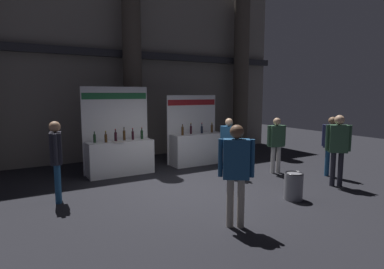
{
  "coord_description": "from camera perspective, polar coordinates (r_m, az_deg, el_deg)",
  "views": [
    {
      "loc": [
        -3.65,
        -6.33,
        2.3
      ],
      "look_at": [
        0.33,
        0.52,
        1.26
      ],
      "focal_mm": 29.41,
      "sensor_mm": 36.0,
      "label": 1
    }
  ],
  "objects": [
    {
      "name": "visitor_2",
      "position": [
        5.39,
        8.01,
        -5.77
      ],
      "size": [
        0.52,
        0.42,
        1.78
      ],
      "rotation": [
        0.0,
        0.0,
        5.67
      ],
      "color": "#ADA393",
      "rests_on": "ground_plane"
    },
    {
      "name": "visitor_4",
      "position": [
        7.18,
        -23.4,
        -3.29
      ],
      "size": [
        0.28,
        0.57,
        1.73
      ],
      "rotation": [
        0.0,
        0.0,
        4.56
      ],
      "color": "navy",
      "rests_on": "ground_plane"
    },
    {
      "name": "visitor_0",
      "position": [
        9.47,
        23.96,
        -1.2
      ],
      "size": [
        0.28,
        0.53,
        1.67
      ],
      "rotation": [
        0.0,
        0.0,
        1.79
      ],
      "color": "navy",
      "rests_on": "ground_plane"
    },
    {
      "name": "visitor_1",
      "position": [
        8.52,
        24.97,
        -1.49
      ],
      "size": [
        0.48,
        0.47,
        1.78
      ],
      "rotation": [
        0.0,
        0.0,
        5.53
      ],
      "color": "#23232D",
      "rests_on": "ground_plane"
    },
    {
      "name": "hall_colonnade",
      "position": [
        11.43,
        -11.69,
        12.1
      ],
      "size": [
        12.76,
        1.16,
        6.61
      ],
      "color": "gray",
      "rests_on": "ground_plane"
    },
    {
      "name": "exhibitor_booth_1",
      "position": [
        10.29,
        0.79,
        -2.11
      ],
      "size": [
        1.83,
        0.66,
        2.24
      ],
      "color": "white",
      "rests_on": "ground_plane"
    },
    {
      "name": "ground_plane",
      "position": [
        7.66,
        -0.2,
        -10.01
      ],
      "size": [
        25.52,
        25.52,
        0.0
      ],
      "primitive_type": "plane",
      "color": "black"
    },
    {
      "name": "trash_bin",
      "position": [
        7.27,
        17.93,
        -8.88
      ],
      "size": [
        0.4,
        0.4,
        0.6
      ],
      "color": "slate",
      "rests_on": "ground_plane"
    },
    {
      "name": "visitor_5",
      "position": [
        9.38,
        15.04,
        -1.03
      ],
      "size": [
        0.59,
        0.3,
        1.61
      ],
      "rotation": [
        0.0,
        0.0,
        2.94
      ],
      "color": "silver",
      "rests_on": "ground_plane"
    },
    {
      "name": "exhibitor_booth_0",
      "position": [
        9.21,
        -12.95,
        -3.32
      ],
      "size": [
        1.92,
        0.7,
        2.49
      ],
      "color": "white",
      "rests_on": "ground_plane"
    },
    {
      "name": "visitor_6",
      "position": [
        8.76,
        6.67,
        -1.34
      ],
      "size": [
        0.37,
        0.52,
        1.62
      ],
      "rotation": [
        0.0,
        0.0,
        1.94
      ],
      "color": "#23232D",
      "rests_on": "ground_plane"
    }
  ]
}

